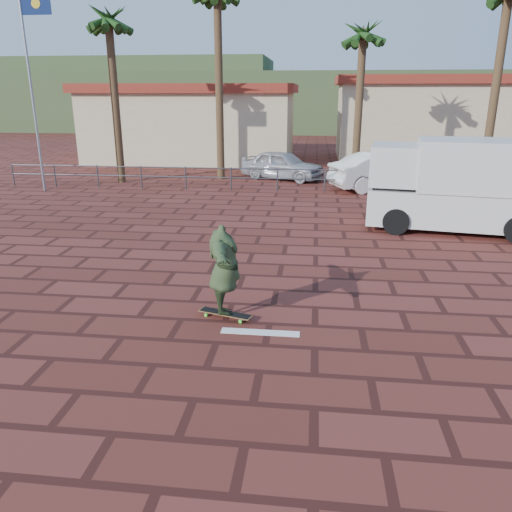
{
  "coord_description": "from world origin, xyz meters",
  "views": [
    {
      "loc": [
        1.55,
        -9.14,
        4.06
      ],
      "look_at": [
        0.4,
        0.69,
        0.8
      ],
      "focal_mm": 35.0,
      "sensor_mm": 36.0,
      "label": 1
    }
  ],
  "objects_px": {
    "skateboarder": "(224,270)",
    "car_white": "(386,171)",
    "longboard": "(225,314)",
    "car_silver": "(282,165)",
    "campervan": "(461,184)"
  },
  "relations": [
    {
      "from": "skateboarder",
      "to": "car_white",
      "type": "distance_m",
      "value": 14.43
    },
    {
      "from": "longboard",
      "to": "car_silver",
      "type": "bearing_deg",
      "value": 106.58
    },
    {
      "from": "longboard",
      "to": "car_silver",
      "type": "height_order",
      "value": "car_silver"
    },
    {
      "from": "skateboarder",
      "to": "car_silver",
      "type": "relative_size",
      "value": 0.52
    },
    {
      "from": "skateboarder",
      "to": "car_white",
      "type": "height_order",
      "value": "skateboarder"
    },
    {
      "from": "longboard",
      "to": "skateboarder",
      "type": "distance_m",
      "value": 0.88
    },
    {
      "from": "campervan",
      "to": "longboard",
      "type": "bearing_deg",
      "value": -121.29
    },
    {
      "from": "longboard",
      "to": "car_silver",
      "type": "distance_m",
      "value": 15.86
    },
    {
      "from": "skateboarder",
      "to": "campervan",
      "type": "relative_size",
      "value": 0.38
    },
    {
      "from": "skateboarder",
      "to": "car_silver",
      "type": "bearing_deg",
      "value": -13.54
    },
    {
      "from": "longboard",
      "to": "car_white",
      "type": "height_order",
      "value": "car_white"
    },
    {
      "from": "skateboarder",
      "to": "car_white",
      "type": "relative_size",
      "value": 0.44
    },
    {
      "from": "campervan",
      "to": "skateboarder",
      "type": "bearing_deg",
      "value": -121.29
    },
    {
      "from": "campervan",
      "to": "car_white",
      "type": "relative_size",
      "value": 1.16
    },
    {
      "from": "campervan",
      "to": "car_white",
      "type": "bearing_deg",
      "value": 110.44
    }
  ]
}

